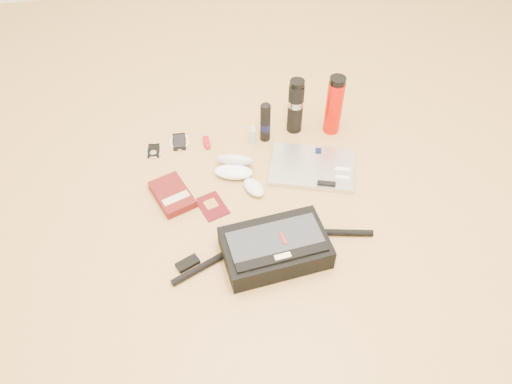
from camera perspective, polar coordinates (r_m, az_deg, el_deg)
ground at (r=2.07m, az=0.78°, el=-1.97°), size 4.00×4.00×0.00m
messenger_bag at (r=1.89m, az=2.15°, el=-6.38°), size 0.81×0.28×0.11m
laptop at (r=2.22m, az=6.45°, el=2.81°), size 0.43×0.36×0.04m
book at (r=2.12m, az=-9.50°, el=-0.28°), size 0.20×0.24×0.04m
passport at (r=2.08m, az=-5.04°, el=-1.61°), size 0.14×0.16×0.01m
mouse at (r=2.12m, az=-0.24°, el=0.53°), size 0.11×0.14×0.04m
sunglasses_case at (r=2.19m, az=-2.50°, el=2.98°), size 0.20×0.18×0.10m
ipod at (r=2.34m, az=-11.62°, el=4.65°), size 0.08×0.09×0.01m
phone at (r=2.37m, az=-8.76°, el=5.71°), size 0.09×0.11×0.01m
inhaler at (r=2.34m, az=-5.69°, el=5.80°), size 0.03×0.09×0.02m
spray_bottle at (r=2.31m, az=-0.36°, el=6.45°), size 0.03×0.03×0.10m
aerosol_can at (r=2.30m, az=1.07°, el=8.01°), size 0.06×0.06×0.21m
thermos_black at (r=2.33m, az=4.54°, el=9.78°), size 0.08×0.08×0.28m
thermos_red at (r=2.34m, az=8.92°, el=9.76°), size 0.08×0.08×0.30m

